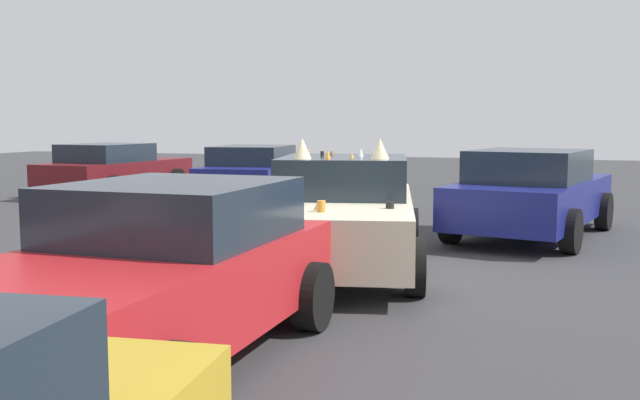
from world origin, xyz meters
TOP-DOWN VIEW (x-y plane):
  - ground_plane at (0.00, 0.00)m, footprint 60.00×60.00m
  - art_car_decorated at (0.06, 0.01)m, footprint 4.61×2.70m
  - parked_sedan_far_right at (7.22, 4.34)m, footprint 4.59×2.42m
  - parked_sedan_far_left at (-3.87, 0.38)m, footprint 4.08×2.04m
  - parked_sedan_near_right at (3.58, -2.21)m, footprint 4.62×2.73m
  - parked_sedan_row_back_far at (7.19, 8.34)m, footprint 4.49×2.31m

SIDE VIEW (x-z plane):
  - ground_plane at x=0.00m, z-range 0.00..0.00m
  - parked_sedan_far_right at x=7.22m, z-range 0.02..1.36m
  - parked_sedan_row_back_far at x=7.19m, z-range 0.02..1.37m
  - parked_sedan_far_left at x=-3.87m, z-range 0.00..1.42m
  - art_car_decorated at x=0.06m, z-range -0.12..1.58m
  - parked_sedan_near_right at x=3.58m, z-range 0.01..1.46m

